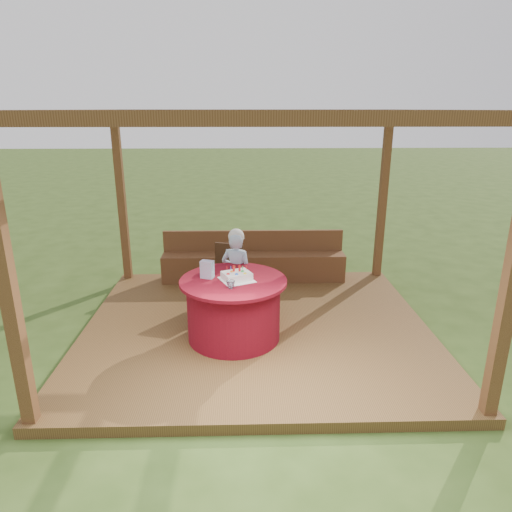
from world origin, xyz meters
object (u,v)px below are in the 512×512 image
Objects in this scene: elderly_woman at (237,272)px; drinking_glass at (231,285)px; chair at (227,271)px; birthday_cake at (237,276)px; bench at (254,264)px; table at (234,308)px; gift_bag at (207,269)px.

elderly_woman reaches higher than drinking_glass.
birthday_cake reaches higher than chair.
bench is 2.07m from table.
table is 0.69m from elderly_woman.
bench is 13.89× the size of gift_bag.
table is 0.51m from drinking_glass.
table is at bearing 161.92° from birthday_cake.
bench is at bearing 81.91° from table.
elderly_woman is (0.15, -0.43, 0.14)m from chair.
table is 0.43m from birthday_cake.
chair is at bearing 98.48° from gift_bag.
elderly_woman is at bearing -71.03° from chair.
birthday_cake is at bearing -96.88° from bench.
birthday_cake is (0.01, -0.66, 0.19)m from elderly_woman.
gift_bag is 2.20× the size of drinking_glass.
gift_bag reaches higher than drinking_glass.
bench is at bearing 67.05° from chair.
table is 0.59m from gift_bag.
bench is at bearing 82.30° from drinking_glass.
birthday_cake is (0.16, -1.10, 0.34)m from chair.
bench is 30.53× the size of drinking_glass.
bench is 2.41m from drinking_glass.
table is (-0.29, -2.05, 0.13)m from bench.
elderly_woman is (-0.26, -1.40, 0.36)m from bench.
gift_bag is at bearing -121.02° from elderly_woman.
gift_bag reaches higher than bench.
birthday_cake is at bearing 5.88° from gift_bag.
birthday_cake is 4.89× the size of drinking_glass.
elderly_woman is 0.69m from birthday_cake.
gift_bag is at bearing -107.08° from bench.
bench is at bearing 83.12° from birthday_cake.
table is 1.05× the size of elderly_woman.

